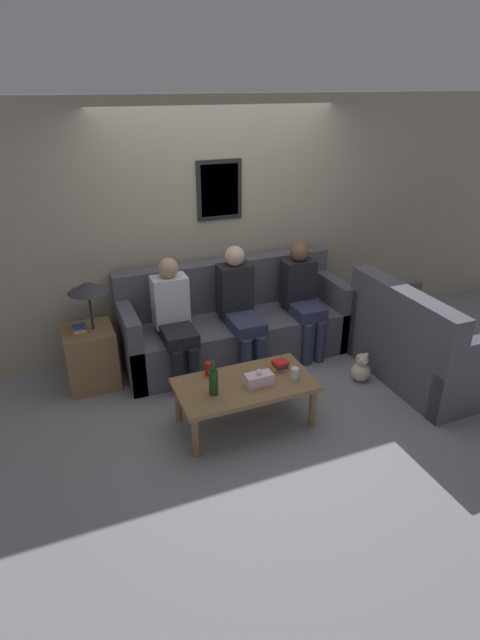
{
  "coord_description": "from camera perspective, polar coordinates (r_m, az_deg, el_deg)",
  "views": [
    {
      "loc": [
        -1.73,
        -3.96,
        2.72
      ],
      "look_at": [
        -0.18,
        -0.12,
        0.71
      ],
      "focal_mm": 28.0,
      "sensor_mm": 36.0,
      "label": 1
    }
  ],
  "objects": [
    {
      "name": "person_left",
      "position": [
        4.84,
        -7.51,
        0.39
      ],
      "size": [
        0.34,
        0.63,
        1.21
      ],
      "color": "black",
      "rests_on": "ground_plane"
    },
    {
      "name": "couch_side",
      "position": [
        5.21,
        19.76,
        -2.93
      ],
      "size": [
        0.82,
        1.44,
        0.99
      ],
      "rotation": [
        0.0,
        0.0,
        1.57
      ],
      "color": "#4C4C56",
      "rests_on": "ground_plane"
    },
    {
      "name": "drinking_glass",
      "position": [
        4.27,
        6.26,
        -6.13
      ],
      "size": [
        0.07,
        0.07,
        0.11
      ],
      "color": "silver",
      "rests_on": "coffee_table"
    },
    {
      "name": "book_stack",
      "position": [
        4.41,
        4.62,
        -5.17
      ],
      "size": [
        0.14,
        0.13,
        0.08
      ],
      "color": "gold",
      "rests_on": "coffee_table"
    },
    {
      "name": "wall_back",
      "position": [
        5.38,
        -2.44,
        10.54
      ],
      "size": [
        9.0,
        0.08,
        2.6
      ],
      "color": "#9E937F",
      "rests_on": "ground_plane"
    },
    {
      "name": "person_middle",
      "position": [
        5.02,
        -0.03,
        1.79
      ],
      "size": [
        0.34,
        0.66,
        1.24
      ],
      "color": "#2D334C",
      "rests_on": "ground_plane"
    },
    {
      "name": "couch_main",
      "position": [
        5.34,
        -0.68,
        -0.57
      ],
      "size": [
        2.39,
        0.82,
        0.99
      ],
      "color": "#4C4C56",
      "rests_on": "ground_plane"
    },
    {
      "name": "teddy_bear",
      "position": [
        5.1,
        13.65,
        -5.45
      ],
      "size": [
        0.19,
        0.19,
        0.3
      ],
      "color": "beige",
      "rests_on": "ground_plane"
    },
    {
      "name": "ground_plane",
      "position": [
        5.1,
        1.4,
        -6.36
      ],
      "size": [
        16.0,
        16.0,
        0.0
      ],
      "primitive_type": "plane",
      "color": "gray"
    },
    {
      "name": "person_right",
      "position": [
        5.33,
        7.12,
        2.82
      ],
      "size": [
        0.34,
        0.58,
        1.19
      ],
      "color": "#2D334C",
      "rests_on": "ground_plane"
    },
    {
      "name": "coffee_table",
      "position": [
        4.26,
        0.56,
        -7.75
      ],
      "size": [
        1.17,
        0.62,
        0.41
      ],
      "color": "olive",
      "rests_on": "ground_plane"
    },
    {
      "name": "side_table_with_lamp",
      "position": [
        5.01,
        -16.69,
        -3.36
      ],
      "size": [
        0.48,
        0.47,
        1.07
      ],
      "color": "olive",
      "rests_on": "ground_plane"
    },
    {
      "name": "wine_bottle",
      "position": [
        4.04,
        -3.05,
        -7.01
      ],
      "size": [
        0.08,
        0.08,
        0.31
      ],
      "color": "#19421E",
      "rests_on": "coffee_table"
    },
    {
      "name": "soda_can",
      "position": [
        4.31,
        -3.6,
        -5.59
      ],
      "size": [
        0.07,
        0.07,
        0.12
      ],
      "color": "red",
      "rests_on": "coffee_table"
    },
    {
      "name": "tissue_box",
      "position": [
        4.19,
        2.17,
        -6.74
      ],
      "size": [
        0.23,
        0.12,
        0.15
      ],
      "color": "silver",
      "rests_on": "coffee_table"
    }
  ]
}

